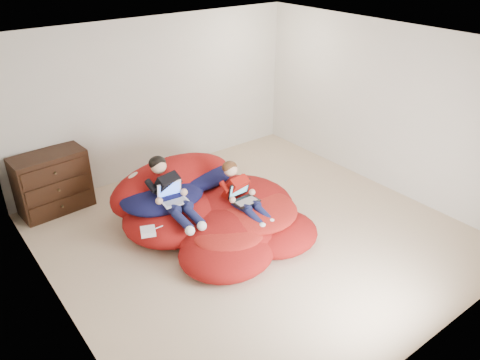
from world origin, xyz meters
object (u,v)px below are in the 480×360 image
at_px(laptop_white, 173,196).
at_px(laptop_black, 243,196).
at_px(dresser, 52,183).
at_px(younger_boy, 240,191).
at_px(beanbag_pile, 211,211).
at_px(older_boy, 169,190).

height_order(laptop_white, laptop_black, laptop_white).
xyz_separation_m(dresser, younger_boy, (1.80, -2.05, 0.16)).
relative_size(beanbag_pile, older_boy, 2.30).
height_order(beanbag_pile, younger_boy, younger_boy).
relative_size(dresser, laptop_black, 2.96).
bearing_deg(younger_boy, beanbag_pile, 133.49).
relative_size(older_boy, laptop_white, 3.02).
height_order(younger_boy, laptop_white, younger_boy).
bearing_deg(beanbag_pile, older_boy, 161.70).
bearing_deg(laptop_black, beanbag_pile, 129.07).
bearing_deg(dresser, laptop_white, -58.56).
xyz_separation_m(older_boy, younger_boy, (0.79, -0.46, -0.08)).
relative_size(younger_boy, laptop_black, 2.73).
bearing_deg(laptop_black, dresser, 130.70).
height_order(beanbag_pile, laptop_white, beanbag_pile).
bearing_deg(dresser, laptop_black, -49.30).
distance_m(younger_boy, laptop_white, 0.88).
distance_m(dresser, older_boy, 1.90).
xyz_separation_m(dresser, laptop_black, (1.80, -2.10, 0.11)).
relative_size(beanbag_pile, laptop_white, 6.93).
height_order(dresser, laptop_white, dresser).
bearing_deg(beanbag_pile, laptop_black, -50.93).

